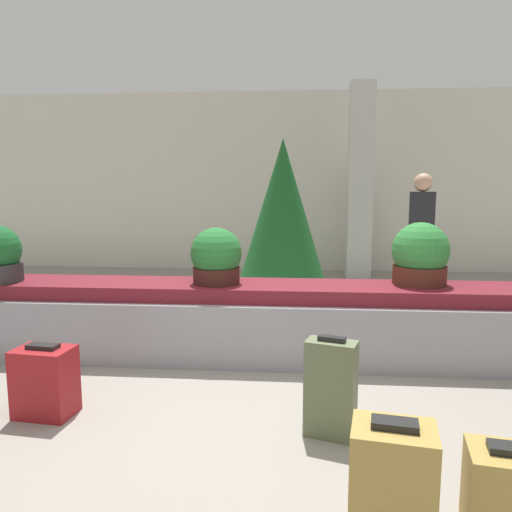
# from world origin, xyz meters

# --- Properties ---
(ground_plane) EXTENTS (18.00, 18.00, 0.00)m
(ground_plane) POSITION_xyz_m (0.00, 0.00, 0.00)
(ground_plane) COLOR gray
(back_wall) EXTENTS (18.00, 0.06, 3.20)m
(back_wall) POSITION_xyz_m (0.00, 6.03, 1.60)
(back_wall) COLOR beige
(back_wall) RESTS_ON ground_plane
(carousel) EXTENTS (6.33, 0.76, 0.68)m
(carousel) POSITION_xyz_m (0.00, 1.26, 0.33)
(carousel) COLOR gray
(carousel) RESTS_ON ground_plane
(pillar) EXTENTS (0.39, 0.39, 3.20)m
(pillar) POSITION_xyz_m (1.39, 5.34, 1.60)
(pillar) COLOR beige
(pillar) RESTS_ON ground_plane
(suitcase_0) EXTENTS (0.37, 0.31, 0.62)m
(suitcase_0) POSITION_xyz_m (0.76, -1.19, 0.30)
(suitcase_0) COLOR #A3843D
(suitcase_0) RESTS_ON ground_plane
(suitcase_1) EXTENTS (0.34, 0.25, 0.64)m
(suitcase_1) POSITION_xyz_m (0.58, -0.15, 0.31)
(suitcase_1) COLOR #5B6647
(suitcase_1) RESTS_ON ground_plane
(suitcase_2) EXTENTS (0.40, 0.30, 0.50)m
(suitcase_2) POSITION_xyz_m (-1.32, -0.02, 0.24)
(suitcase_2) COLOR maroon
(suitcase_2) RESTS_ON ground_plane
(suitcase_4) EXTENTS (0.36, 0.31, 0.53)m
(suitcase_4) POSITION_xyz_m (1.22, -1.18, 0.25)
(suitcase_4) COLOR #A3843D
(suitcase_4) RESTS_ON ground_plane
(potted_plant_1) EXTENTS (0.46, 0.46, 0.50)m
(potted_plant_1) POSITION_xyz_m (-0.36, 1.26, 0.91)
(potted_plant_1) COLOR #381914
(potted_plant_1) RESTS_ON carousel
(potted_plant_2) EXTENTS (0.50, 0.50, 0.55)m
(potted_plant_2) POSITION_xyz_m (1.45, 1.36, 0.93)
(potted_plant_2) COLOR #4C2319
(potted_plant_2) RESTS_ON carousel
(traveler_0) EXTENTS (0.35, 0.24, 1.70)m
(traveler_0) POSITION_xyz_m (1.99, 3.59, 1.02)
(traveler_0) COLOR #282833
(traveler_0) RESTS_ON ground_plane
(decorated_tree) EXTENTS (1.21, 1.21, 2.16)m
(decorated_tree) POSITION_xyz_m (0.17, 3.52, 1.17)
(decorated_tree) COLOR #4C331E
(decorated_tree) RESTS_ON ground_plane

